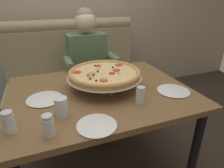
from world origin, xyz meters
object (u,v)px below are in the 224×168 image
at_px(shaker_pepper_flakes, 9,124).
at_px(drinking_glass, 62,108).
at_px(diner_main, 90,65).
at_px(plate_near_left, 44,98).
at_px(plate_near_right, 173,90).
at_px(shaker_oregano, 140,96).
at_px(dining_table, 101,100).
at_px(plate_far_side, 97,124).
at_px(pizza, 104,73).
at_px(booth_bench, 77,84).
at_px(shaker_parmesan, 49,127).

distance_m(shaker_pepper_flakes, drinking_glass, 0.27).
distance_m(diner_main, plate_near_left, 0.84).
bearing_deg(drinking_glass, plate_near_right, 2.16).
height_order(shaker_oregano, plate_near_right, shaker_oregano).
bearing_deg(plate_near_right, dining_table, 157.31).
distance_m(plate_near_left, plate_far_side, 0.46).
bearing_deg(plate_near_left, plate_far_side, -58.93).
bearing_deg(pizza, shaker_pepper_flakes, -151.64).
xyz_separation_m(pizza, plate_far_side, (-0.19, -0.43, -0.10)).
bearing_deg(dining_table, pizza, 40.53).
relative_size(plate_far_side, drinking_glass, 1.91).
relative_size(booth_bench, plate_near_right, 6.85).
bearing_deg(dining_table, booth_bench, 90.00).
bearing_deg(shaker_pepper_flakes, drinking_glass, 12.42).
distance_m(diner_main, plate_near_right, 0.97).
bearing_deg(plate_far_side, plate_near_left, 121.07).
relative_size(diner_main, plate_near_right, 5.55).
bearing_deg(plate_near_right, diner_main, 113.14).
bearing_deg(shaker_oregano, shaker_parmesan, -167.87).
bearing_deg(plate_near_right, drinking_glass, -177.84).
bearing_deg(diner_main, shaker_parmesan, -114.03).
xyz_separation_m(diner_main, shaker_pepper_flakes, (-0.66, -0.98, 0.09)).
bearing_deg(plate_near_left, booth_bench, 68.09).
distance_m(dining_table, pizza, 0.20).
bearing_deg(pizza, booth_bench, 92.82).
xyz_separation_m(pizza, shaker_parmesan, (-0.43, -0.42, -0.06)).
height_order(shaker_parmesan, plate_near_left, shaker_parmesan).
bearing_deg(booth_bench, plate_far_side, -96.15).
xyz_separation_m(dining_table, plate_far_side, (-0.15, -0.39, 0.09)).
xyz_separation_m(shaker_pepper_flakes, plate_near_right, (1.04, 0.09, -0.04)).
distance_m(shaker_parmesan, shaker_pepper_flakes, 0.20).
height_order(shaker_oregano, plate_near_left, shaker_oregano).
xyz_separation_m(diner_main, plate_far_side, (-0.25, -1.09, 0.05)).
bearing_deg(diner_main, plate_far_side, -102.71).
xyz_separation_m(shaker_pepper_flakes, drinking_glass, (0.26, 0.06, 0.00)).
height_order(pizza, plate_near_left, pizza).
bearing_deg(plate_near_right, shaker_parmesan, -168.04).
bearing_deg(plate_near_right, plate_near_left, 166.80).
relative_size(shaker_parmesan, plate_far_side, 0.53).
height_order(plate_far_side, drinking_glass, drinking_glass).
bearing_deg(plate_far_side, shaker_parmesan, 177.31).
distance_m(diner_main, shaker_oregano, 0.96).
xyz_separation_m(booth_bench, plate_far_side, (-0.15, -1.35, 0.36)).
relative_size(dining_table, pizza, 2.34).
distance_m(diner_main, plate_far_side, 1.11).
height_order(booth_bench, shaker_pepper_flakes, booth_bench).
height_order(diner_main, plate_far_side, diner_main).
height_order(pizza, shaker_oregano, pizza).
xyz_separation_m(booth_bench, shaker_oregano, (0.18, -1.22, 0.40)).
xyz_separation_m(shaker_oregano, shaker_pepper_flakes, (-0.74, -0.02, 0.00)).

